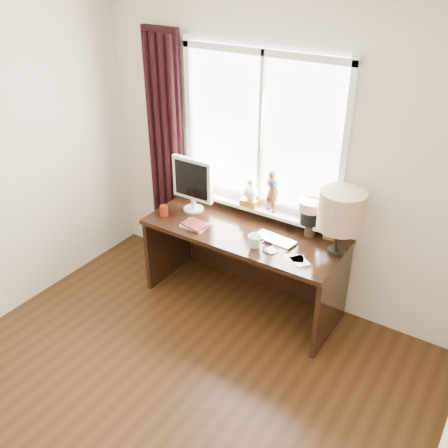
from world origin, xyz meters
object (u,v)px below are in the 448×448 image
Objects in this scene: laptop at (275,240)px; mug at (255,241)px; monitor at (193,182)px; table_lamp at (342,211)px; desk at (249,249)px; red_cup at (164,211)px.

laptop is 3.06× the size of mug.
monitor is (-0.78, 0.25, 0.22)m from mug.
monitor is 0.94× the size of table_lamp.
table_lamp is at bearing 25.89° from mug.
desk is 0.77m from monitor.
desk is at bearing 3.21° from monitor.
laptop is 0.42m from desk.
mug is at bearing -113.16° from laptop.
red_cup is 0.18× the size of table_lamp.
laptop is 0.20m from mug.
mug is at bearing -1.29° from red_cup.
desk is 3.47× the size of monitor.
desk is (-0.21, 0.28, -0.30)m from mug.
monitor is at bearing -176.79° from desk.
red_cup is 0.82m from desk.
laptop is 0.69× the size of monitor.
monitor is (-0.57, -0.03, 0.52)m from desk.
mug reaches higher than desk.
laptop is at bearing 8.12° from red_cup.
desk is 3.27× the size of table_lamp.
mug reaches higher than red_cup.
table_lamp is (0.57, 0.28, 0.31)m from mug.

